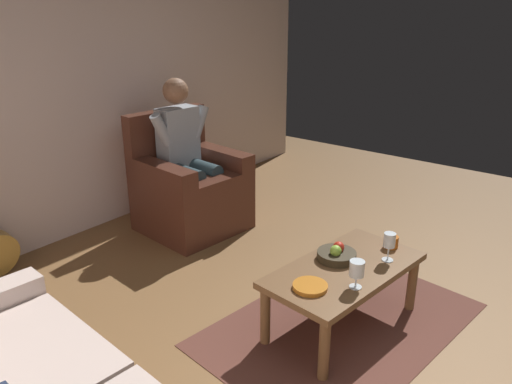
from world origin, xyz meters
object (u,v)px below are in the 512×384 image
fruit_bowl (337,254)px  candle_jar (391,242)px  armchair (189,190)px  coffee_table (344,276)px  person_seated (187,150)px  wine_glass_far (389,242)px  wine_glass_near (357,270)px  decorative_dish (310,286)px

fruit_bowl → candle_jar: size_ratio=2.64×
armchair → candle_jar: (0.06, 1.88, 0.09)m
coffee_table → person_seated: bearing=-104.8°
person_seated → wine_glass_far: bearing=88.7°
wine_glass_near → wine_glass_far: size_ratio=0.90×
armchair → wine_glass_near: bearing=77.4°
candle_jar → wine_glass_far: bearing=18.0°
fruit_bowl → candle_jar: (-0.36, 0.20, 0.00)m
person_seated → wine_glass_near: bearing=77.4°
coffee_table → fruit_bowl: (-0.05, -0.09, 0.09)m
coffee_table → wine_glass_far: (-0.23, 0.17, 0.18)m
coffee_table → fruit_bowl: fruit_bowl is taller
wine_glass_near → fruit_bowl: size_ratio=0.68×
armchair → fruit_bowl: 1.74m
armchair → coffee_table: 1.83m
wine_glass_near → decorative_dish: 0.27m
wine_glass_near → candle_jar: size_ratio=1.80×
wine_glass_far → candle_jar: 0.21m
coffee_table → decorative_dish: size_ratio=5.51×
wine_glass_near → candle_jar: bearing=-175.3°
fruit_bowl → decorative_dish: bearing=7.6°
person_seated → decorative_dish: person_seated is taller
person_seated → coffee_table: (0.47, 1.77, -0.36)m
person_seated → fruit_bowl: size_ratio=5.45×
coffee_table → wine_glass_far: wine_glass_far is taller
fruit_bowl → wine_glass_far: bearing=125.2°
fruit_bowl → decorative_dish: size_ratio=1.23×
armchair → wine_glass_near: 2.04m
wine_glass_far → decorative_dish: size_ratio=0.93×
wine_glass_near → decorative_dish: wine_glass_near is taller
wine_glass_far → fruit_bowl: 0.32m
decorative_dish → candle_jar: size_ratio=2.15×
coffee_table → wine_glass_near: (0.17, 0.16, 0.17)m
person_seated → wine_glass_near: size_ratio=8.00×
coffee_table → wine_glass_near: size_ratio=6.59×
armchair → wine_glass_far: size_ratio=5.60×
wine_glass_far → decorative_dish: bearing=-19.7°
coffee_table → decorative_dish: decorative_dish is taller
wine_glass_near → coffee_table: bearing=-137.0°
fruit_bowl → candle_jar: bearing=151.3°
person_seated → candle_jar: (0.06, 1.88, -0.26)m
person_seated → decorative_dish: size_ratio=6.69×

